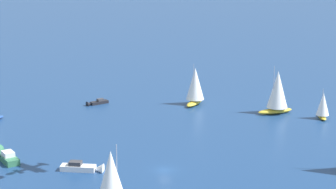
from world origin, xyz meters
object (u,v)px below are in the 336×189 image
at_px(sailboat_far_port, 195,86).
at_px(motorboat_ahead, 5,156).
at_px(sailboat_mid_cluster, 277,92).
at_px(motorboat_inshore, 96,103).
at_px(motorboat_outer_ring_a, 84,168).
at_px(sailboat_outer_ring_d, 111,176).
at_px(sailboat_outer_ring_e, 323,105).

distance_m(sailboat_far_port, motorboat_ahead, 65.17).
relative_size(motorboat_ahead, sailboat_mid_cluster, 0.80).
height_order(motorboat_ahead, sailboat_mid_cluster, sailboat_mid_cluster).
bearing_deg(motorboat_inshore, motorboat_outer_ring_a, -49.57).
xyz_separation_m(sailboat_far_port, sailboat_mid_cluster, (24.12, 5.42, 0.53)).
relative_size(sailboat_far_port, sailboat_outer_ring_d, 1.12).
distance_m(motorboat_ahead, sailboat_mid_cluster, 76.80).
distance_m(sailboat_far_port, sailboat_mid_cluster, 24.72).
xyz_separation_m(motorboat_inshore, sailboat_outer_ring_e, (60.42, 25.21, 3.22)).
xyz_separation_m(sailboat_far_port, motorboat_ahead, (-6.92, -64.62, -4.88)).
bearing_deg(sailboat_mid_cluster, motorboat_ahead, -113.90).
height_order(motorboat_inshore, sailboat_outer_ring_e, sailboat_outer_ring_e).
bearing_deg(sailboat_mid_cluster, sailboat_outer_ring_e, 10.90).
bearing_deg(motorboat_inshore, sailboat_outer_ring_d, -44.68).
distance_m(motorboat_inshore, sailboat_outer_ring_d, 72.25).
bearing_deg(sailboat_far_port, motorboat_inshore, -143.81).
bearing_deg(sailboat_far_port, sailboat_mid_cluster, 12.65).
relative_size(motorboat_inshore, sailboat_outer_ring_d, 0.63).
bearing_deg(sailboat_outer_ring_e, sailboat_mid_cluster, -169.10).
bearing_deg(motorboat_ahead, motorboat_outer_ring_a, 15.09).
height_order(motorboat_ahead, motorboat_outer_ring_a, motorboat_ahead).
xyz_separation_m(sailboat_mid_cluster, sailboat_outer_ring_e, (12.55, 2.42, -2.48)).
relative_size(sailboat_mid_cluster, motorboat_outer_ring_a, 1.51).
distance_m(sailboat_mid_cluster, motorboat_outer_ring_a, 66.23).
height_order(motorboat_inshore, sailboat_outer_ring_d, sailboat_outer_ring_d).
relative_size(sailboat_far_port, sailboat_mid_cluster, 0.92).
bearing_deg(sailboat_outer_ring_d, motorboat_inshore, 135.32).
height_order(sailboat_mid_cluster, sailboat_outer_ring_e, sailboat_mid_cluster).
distance_m(motorboat_inshore, sailboat_outer_ring_e, 65.55).
distance_m(sailboat_outer_ring_d, sailboat_outer_ring_e, 76.47).
xyz_separation_m(sailboat_far_port, motorboat_inshore, (-23.76, -17.38, -5.18)).
distance_m(motorboat_inshore, motorboat_ahead, 50.15).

